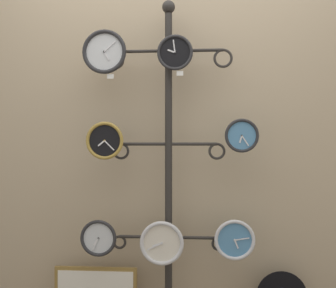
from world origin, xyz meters
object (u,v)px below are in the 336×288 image
at_px(clock_top_left, 104,52).
at_px(clock_middle_left, 105,141).
at_px(clock_bottom_right, 235,240).
at_px(clock_top_center, 175,53).
at_px(clock_bottom_left, 99,238).
at_px(clock_bottom_center, 162,243).
at_px(display_stand, 169,206).
at_px(clock_middle_right, 242,136).

relative_size(clock_top_left, clock_middle_left, 1.18).
xyz_separation_m(clock_top_left, clock_bottom_right, (0.79, 0.00, -1.13)).
xyz_separation_m(clock_top_center, clock_bottom_right, (0.36, 0.01, -1.12)).
bearing_deg(clock_bottom_left, clock_top_center, 0.23).
bearing_deg(clock_top_left, clock_bottom_right, 0.03).
distance_m(clock_top_center, clock_bottom_center, 1.14).
height_order(display_stand, clock_top_left, display_stand).
relative_size(display_stand, clock_bottom_center, 7.68).
bearing_deg(clock_bottom_left, clock_bottom_right, 0.61).
bearing_deg(clock_bottom_center, clock_middle_left, 179.01).
relative_size(display_stand, clock_top_left, 7.50).
bearing_deg(clock_bottom_left, clock_top_left, 13.82).
distance_m(clock_top_left, clock_top_center, 0.43).
relative_size(clock_top_center, clock_bottom_left, 0.97).
height_order(display_stand, clock_middle_right, display_stand).
height_order(clock_top_center, clock_middle_right, clock_top_center).
relative_size(display_stand, clock_middle_right, 10.04).
relative_size(clock_middle_left, clock_bottom_left, 1.04).
xyz_separation_m(clock_top_left, clock_top_center, (0.43, -0.01, -0.01)).
distance_m(display_stand, clock_bottom_center, 0.23).
xyz_separation_m(clock_middle_left, clock_bottom_left, (-0.04, 0.00, -0.59)).
bearing_deg(clock_middle_right, clock_top_center, -177.99).
distance_m(clock_middle_right, clock_bottom_center, 0.80).
relative_size(clock_top_left, clock_middle_right, 1.34).
relative_size(clock_top_center, clock_bottom_right, 0.89).
height_order(clock_top_center, clock_bottom_left, clock_top_center).
height_order(display_stand, clock_bottom_right, display_stand).
relative_size(clock_middle_right, clock_bottom_center, 0.77).
bearing_deg(clock_middle_left, clock_bottom_center, -0.99).
height_order(clock_top_left, clock_bottom_left, clock_top_left).
bearing_deg(clock_top_left, clock_middle_right, 0.52).
relative_size(clock_middle_left, clock_bottom_right, 0.95).
relative_size(display_stand, clock_bottom_left, 9.15).
height_order(clock_middle_left, clock_middle_right, clock_middle_right).
height_order(clock_middle_left, clock_bottom_left, clock_middle_left).
relative_size(clock_middle_left, clock_middle_right, 1.14).
distance_m(clock_top_left, clock_middle_left, 0.54).
relative_size(clock_middle_right, clock_bottom_right, 0.84).
bearing_deg(clock_top_left, clock_bottom_left, -166.18).
xyz_separation_m(display_stand, clock_middle_left, (-0.38, -0.09, 0.41)).
height_order(display_stand, clock_bottom_left, display_stand).
xyz_separation_m(clock_middle_left, clock_bottom_right, (0.78, 0.01, -0.59)).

